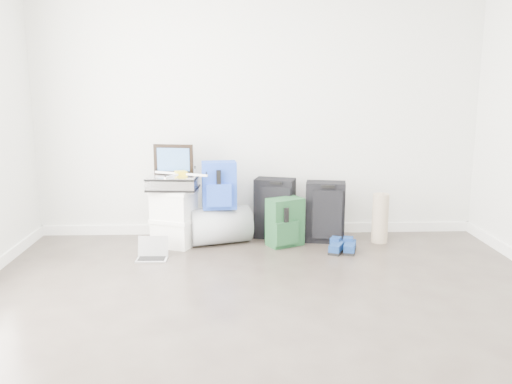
{
  "coord_description": "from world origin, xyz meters",
  "views": [
    {
      "loc": [
        -0.23,
        -3.01,
        1.56
      ],
      "look_at": [
        -0.04,
        1.9,
        0.56
      ],
      "focal_mm": 38.0,
      "sensor_mm": 36.0,
      "label": 1
    }
  ],
  "objects_px": {
    "briefcase": "(173,183)",
    "laptop": "(152,254)",
    "large_suitcase": "(275,208)",
    "carry_on": "(325,212)",
    "boxes_stack": "(174,218)",
    "duffel_bag": "(220,225)"
  },
  "relations": [
    {
      "from": "large_suitcase",
      "to": "boxes_stack",
      "type": "bearing_deg",
      "value": -149.47
    },
    {
      "from": "boxes_stack",
      "to": "briefcase",
      "type": "relative_size",
      "value": 1.21
    },
    {
      "from": "carry_on",
      "to": "laptop",
      "type": "relative_size",
      "value": 2.19
    },
    {
      "from": "boxes_stack",
      "to": "carry_on",
      "type": "distance_m",
      "value": 1.48
    },
    {
      "from": "briefcase",
      "to": "laptop",
      "type": "relative_size",
      "value": 1.67
    },
    {
      "from": "boxes_stack",
      "to": "laptop",
      "type": "distance_m",
      "value": 0.48
    },
    {
      "from": "boxes_stack",
      "to": "duffel_bag",
      "type": "height_order",
      "value": "boxes_stack"
    },
    {
      "from": "briefcase",
      "to": "laptop",
      "type": "height_order",
      "value": "briefcase"
    },
    {
      "from": "boxes_stack",
      "to": "large_suitcase",
      "type": "xyz_separation_m",
      "value": [
        0.99,
        0.25,
        0.03
      ]
    },
    {
      "from": "briefcase",
      "to": "large_suitcase",
      "type": "bearing_deg",
      "value": 19.54
    },
    {
      "from": "boxes_stack",
      "to": "carry_on",
      "type": "height_order",
      "value": "carry_on"
    },
    {
      "from": "briefcase",
      "to": "boxes_stack",
      "type": "bearing_deg",
      "value": -84.6
    },
    {
      "from": "carry_on",
      "to": "laptop",
      "type": "xyz_separation_m",
      "value": [
        -1.64,
        -0.49,
        -0.25
      ]
    },
    {
      "from": "duffel_bag",
      "to": "carry_on",
      "type": "xyz_separation_m",
      "value": [
        1.04,
        0.03,
        0.12
      ]
    },
    {
      "from": "boxes_stack",
      "to": "duffel_bag",
      "type": "bearing_deg",
      "value": 30.4
    },
    {
      "from": "laptop",
      "to": "briefcase",
      "type": "bearing_deg",
      "value": 69.33
    },
    {
      "from": "large_suitcase",
      "to": "laptop",
      "type": "height_order",
      "value": "large_suitcase"
    },
    {
      "from": "boxes_stack",
      "to": "large_suitcase",
      "type": "bearing_deg",
      "value": 36.43
    },
    {
      "from": "large_suitcase",
      "to": "carry_on",
      "type": "height_order",
      "value": "large_suitcase"
    },
    {
      "from": "briefcase",
      "to": "laptop",
      "type": "bearing_deg",
      "value": -106.38
    },
    {
      "from": "duffel_bag",
      "to": "carry_on",
      "type": "relative_size",
      "value": 0.97
    },
    {
      "from": "briefcase",
      "to": "large_suitcase",
      "type": "distance_m",
      "value": 1.07
    }
  ]
}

